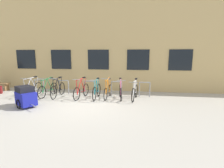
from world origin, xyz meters
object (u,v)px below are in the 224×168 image
Objects in this scene: bicycle_green at (48,89)px; bike_trailer at (26,96)px; bicycle_teal at (97,91)px; bicycle_white at (135,92)px; bicycle_silver at (32,89)px; bicycle_orange at (108,91)px; bicycle_red at (81,91)px; bicycle_black at (58,89)px; bicycle_pink at (121,91)px.

bike_trailer is (0.02, -1.91, 0.09)m from bicycle_green.
bicycle_white is at bearing 0.55° from bicycle_teal.
bicycle_green is 2.69m from bicycle_teal.
bicycle_white is (5.53, 0.05, -0.00)m from bicycle_silver.
bicycle_orange is 1.38m from bicycle_white.
bicycle_red is at bearing -177.27° from bicycle_teal.
bicycle_teal is 3.26m from bike_trailer.
bicycle_black is at bearing 2.71° from bicycle_silver.
bicycle_orange is 0.98× the size of bicycle_green.
bicycle_teal is at bearing -173.51° from bicycle_pink.
bicycle_red is (-2.02, -0.18, 0.01)m from bicycle_pink.
bicycle_orange is 1.00× the size of bicycle_white.
bike_trailer is (-0.55, -1.90, 0.08)m from bicycle_black.
bicycle_white is (2.74, 0.06, 0.00)m from bicycle_red.
bicycle_black is at bearing 176.63° from bicycle_red.
bicycle_red reaches higher than bicycle_pink.
bicycle_teal is (3.59, 0.03, 0.00)m from bicycle_silver.
bicycle_black is (-1.32, 0.08, 0.00)m from bicycle_red.
bicycle_orange reaches higher than bicycle_black.
bicycle_red is 2.61m from bike_trailer.
bicycle_red is 1.03× the size of bicycle_white.
bicycle_red is 1.90m from bicycle_green.
bicycle_white is (1.38, -0.13, 0.01)m from bicycle_orange.
bicycle_white is (4.64, -0.04, 0.01)m from bicycle_green.
bicycle_pink is 1.18× the size of bike_trailer.
bicycle_pink is 0.93× the size of bicycle_black.
bicycle_pink is 0.94× the size of bicycle_silver.
bicycle_silver is at bearing 116.57° from bike_trailer.
bicycle_green is at bearing 177.22° from bicycle_red.
bicycle_silver is (-0.90, -0.08, 0.01)m from bicycle_green.
bicycle_orange is at bearing 2.24° from bicycle_black.
bicycle_green is 1.02× the size of bicycle_teal.
bicycle_black reaches higher than bike_trailer.
bicycle_orange is 4.16m from bicycle_silver.
bicycle_white is 4.98m from bike_trailer.
bicycle_red is 2.79m from bicycle_silver.
bicycle_orange is at bearing 14.35° from bicycle_teal.
bicycle_white is 1.21× the size of bike_trailer.
bicycle_white is 4.06m from bicycle_black.
bicycle_silver is 1.47m from bicycle_black.
bicycle_black is 2.12m from bicycle_teal.
bicycle_green reaches higher than bike_trailer.
bike_trailer is (-2.67, -1.86, 0.08)m from bicycle_teal.
bike_trailer is (-1.88, -1.82, 0.08)m from bicycle_red.
bicycle_red is 0.80m from bicycle_teal.
bike_trailer is at bearing -135.90° from bicycle_red.
bicycle_silver reaches higher than bicycle_green.
bicycle_teal is 1.22× the size of bike_trailer.
bicycle_green is 4.64m from bicycle_white.
bicycle_teal is at bearing 2.73° from bicycle_red.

